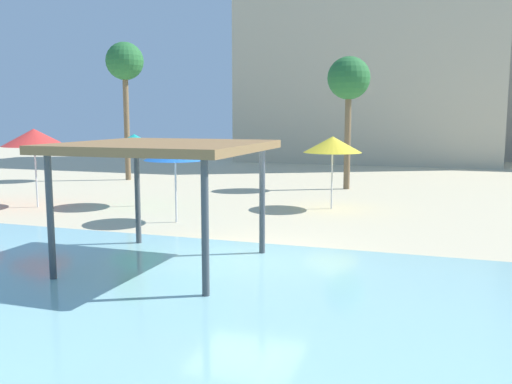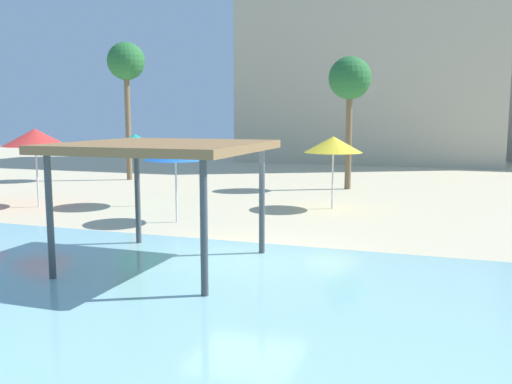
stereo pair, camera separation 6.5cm
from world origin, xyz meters
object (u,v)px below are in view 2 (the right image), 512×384
at_px(beach_umbrella_teal_0, 135,142).
at_px(palm_tree_1, 350,81).
at_px(beach_umbrella_red_2, 35,137).
at_px(shade_pavilion, 164,151).
at_px(beach_umbrella_yellow_4, 333,145).
at_px(palm_tree_2, 126,65).
at_px(beach_umbrella_blue_5, 175,152).

distance_m(beach_umbrella_teal_0, palm_tree_1, 10.14).
height_order(beach_umbrella_teal_0, beach_umbrella_red_2, beach_umbrella_red_2).
bearing_deg(palm_tree_1, shade_pavilion, -96.52).
xyz_separation_m(shade_pavilion, palm_tree_1, (1.64, 14.34, 2.26)).
bearing_deg(shade_pavilion, beach_umbrella_teal_0, 125.02).
relative_size(beach_umbrella_teal_0, beach_umbrella_red_2, 0.93).
bearing_deg(beach_umbrella_yellow_4, shade_pavilion, -102.89).
relative_size(shade_pavilion, palm_tree_2, 0.58).
xyz_separation_m(beach_umbrella_teal_0, palm_tree_2, (-4.81, 7.36, 3.49)).
bearing_deg(palm_tree_2, palm_tree_1, -0.20).
bearing_deg(beach_umbrella_teal_0, shade_pavilion, -54.98).
distance_m(palm_tree_1, palm_tree_2, 11.41).
relative_size(beach_umbrella_teal_0, beach_umbrella_yellow_4, 1.02).
xyz_separation_m(beach_umbrella_yellow_4, palm_tree_1, (-0.37, 5.55, 2.53)).
distance_m(beach_umbrella_red_2, palm_tree_2, 9.41).
bearing_deg(palm_tree_2, beach_umbrella_blue_5, -51.81).
height_order(shade_pavilion, beach_umbrella_teal_0, shade_pavilion).
bearing_deg(beach_umbrella_teal_0, beach_umbrella_yellow_4, 14.35).
distance_m(beach_umbrella_teal_0, beach_umbrella_blue_5, 3.63).
xyz_separation_m(beach_umbrella_red_2, beach_umbrella_blue_5, (6.11, -1.00, -0.32)).
height_order(beach_umbrella_yellow_4, palm_tree_1, palm_tree_1).
height_order(beach_umbrella_teal_0, beach_umbrella_yellow_4, beach_umbrella_teal_0).
relative_size(shade_pavilion, beach_umbrella_blue_5, 1.64).
height_order(beach_umbrella_yellow_4, beach_umbrella_blue_5, beach_umbrella_yellow_4).
bearing_deg(beach_umbrella_blue_5, palm_tree_2, 128.19).
height_order(beach_umbrella_red_2, beach_umbrella_blue_5, beach_umbrella_red_2).
relative_size(beach_umbrella_yellow_4, palm_tree_2, 0.37).
distance_m(beach_umbrella_teal_0, palm_tree_2, 9.46).
bearing_deg(beach_umbrella_teal_0, beach_umbrella_blue_5, -39.50).
bearing_deg(palm_tree_2, beach_umbrella_yellow_4, -25.47).
distance_m(beach_umbrella_red_2, beach_umbrella_blue_5, 6.20).
distance_m(shade_pavilion, beach_umbrella_teal_0, 8.57).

